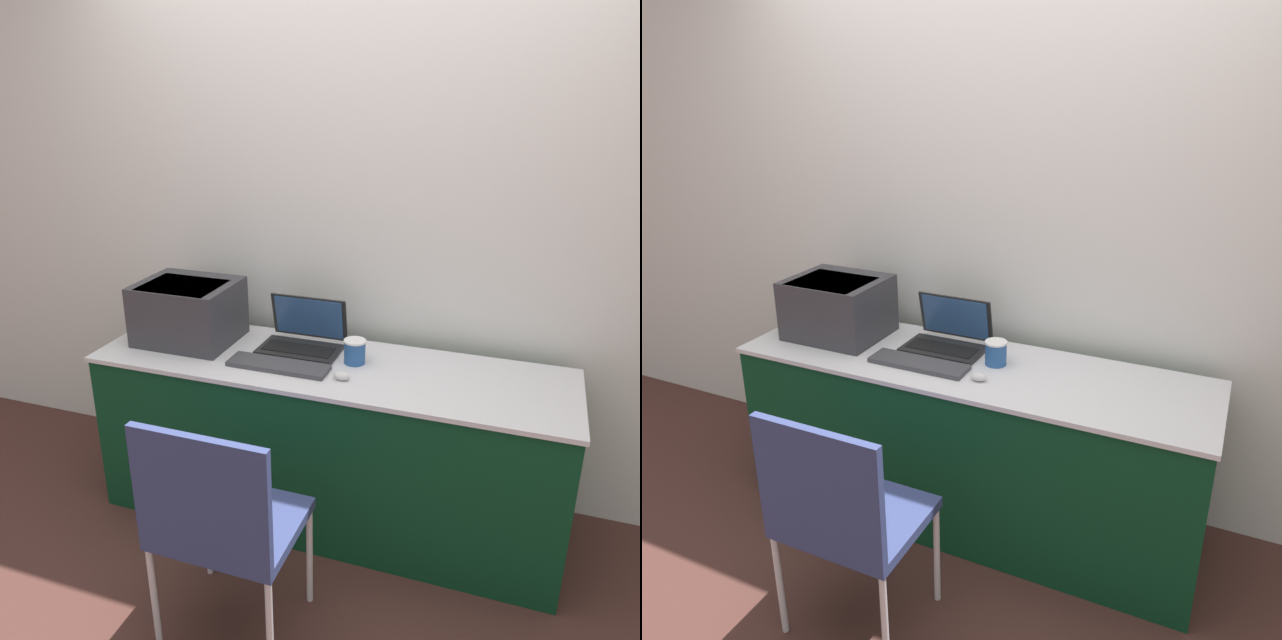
% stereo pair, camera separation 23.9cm
% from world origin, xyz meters
% --- Properties ---
extents(ground_plane, '(14.00, 14.00, 0.00)m').
position_xyz_m(ground_plane, '(0.00, 0.00, 0.00)').
color(ground_plane, '#472823').
extents(wall_back, '(8.00, 0.05, 2.60)m').
position_xyz_m(wall_back, '(0.00, 0.69, 1.30)').
color(wall_back, silver).
rests_on(wall_back, ground_plane).
extents(table, '(2.02, 0.59, 0.76)m').
position_xyz_m(table, '(0.00, 0.28, 0.38)').
color(table, '#0C381E').
rests_on(table, ground_plane).
extents(printer, '(0.42, 0.36, 0.27)m').
position_xyz_m(printer, '(-0.68, 0.32, 0.91)').
color(printer, '#333338').
rests_on(printer, table).
extents(laptop_left, '(0.35, 0.26, 0.22)m').
position_xyz_m(laptop_left, '(-0.16, 0.40, 0.81)').
color(laptop_left, black).
rests_on(laptop_left, table).
extents(external_keyboard, '(0.43, 0.12, 0.02)m').
position_xyz_m(external_keyboard, '(-0.18, 0.18, 0.77)').
color(external_keyboard, '#3D3D42').
rests_on(external_keyboard, table).
extents(coffee_cup, '(0.09, 0.09, 0.10)m').
position_xyz_m(coffee_cup, '(0.10, 0.33, 0.81)').
color(coffee_cup, '#285699').
rests_on(coffee_cup, table).
extents(mouse, '(0.07, 0.05, 0.04)m').
position_xyz_m(mouse, '(0.10, 0.16, 0.78)').
color(mouse, silver).
rests_on(mouse, table).
extents(chair, '(0.47, 0.41, 0.90)m').
position_xyz_m(chair, '(-0.11, -0.50, 0.53)').
color(chair, navy).
rests_on(chair, ground_plane).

